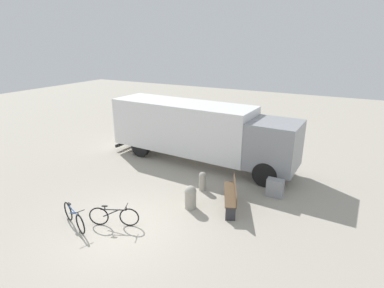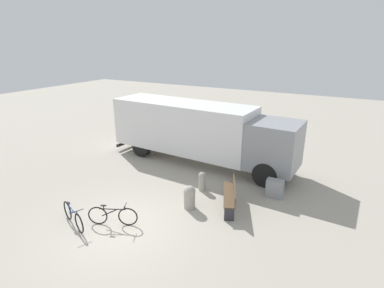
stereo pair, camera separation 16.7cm
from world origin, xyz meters
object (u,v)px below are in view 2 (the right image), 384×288
at_px(delivery_truck, 198,130).
at_px(bicycle_near, 73,216).
at_px(bollard_far_bench, 202,180).
at_px(utility_box, 275,188).
at_px(bicycle_middle, 113,216).
at_px(bollard_near_bench, 189,196).
at_px(park_bench, 231,194).

xyz_separation_m(delivery_truck, bicycle_near, (-1.01, -6.96, -1.32)).
relative_size(bollard_far_bench, utility_box, 1.08).
height_order(bollard_far_bench, utility_box, bollard_far_bench).
bearing_deg(bicycle_middle, bollard_near_bench, 26.99).
bearing_deg(bollard_near_bench, bicycle_middle, -128.23).
relative_size(bicycle_near, utility_box, 2.18).
distance_m(bicycle_near, utility_box, 7.40).
bearing_deg(bicycle_near, bollard_near_bench, 64.85).
height_order(bicycle_middle, utility_box, bicycle_middle).
bearing_deg(bollard_near_bench, delivery_truck, 113.75).
bearing_deg(bollard_near_bench, utility_box, 42.57).
bearing_deg(delivery_truck, bicycle_middle, -85.99).
distance_m(bicycle_near, bollard_far_bench, 5.01).
distance_m(park_bench, utility_box, 1.95).
relative_size(delivery_truck, bollard_near_bench, 10.85).
bearing_deg(bicycle_middle, park_bench, 20.05).
xyz_separation_m(delivery_truck, park_bench, (3.11, -3.34, -1.16)).
xyz_separation_m(park_bench, bicycle_near, (-4.12, -3.62, -0.16)).
bearing_deg(bollard_far_bench, bicycle_middle, -112.09).
bearing_deg(bicycle_near, park_bench, 61.40).
xyz_separation_m(bicycle_near, bicycle_middle, (1.13, 0.64, 0.00)).
height_order(park_bench, bollard_far_bench, park_bench).
bearing_deg(park_bench, bicycle_near, 108.50).
height_order(delivery_truck, bicycle_near, delivery_truck).
height_order(delivery_truck, park_bench, delivery_truck).
distance_m(delivery_truck, bollard_far_bench, 3.36).
relative_size(delivery_truck, bollard_far_bench, 12.15).
xyz_separation_m(bicycle_near, bollard_far_bench, (2.60, 4.27, 0.08)).
bearing_deg(delivery_truck, bicycle_near, -95.33).
bearing_deg(utility_box, bollard_far_bench, -162.91).
bearing_deg(bicycle_near, utility_box, 63.85).
distance_m(bollard_near_bench, bollard_far_bench, 1.49).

